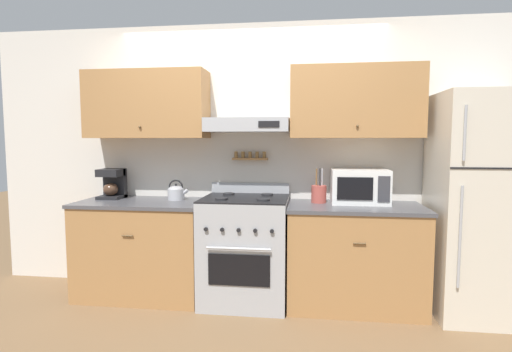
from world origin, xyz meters
TOP-DOWN VIEW (x-y plane):
  - ground_plane at (0.00, 0.00)m, footprint 16.00×16.00m
  - wall_back at (-0.00, 0.63)m, footprint 5.20×0.46m
  - counter_left at (-0.97, 0.34)m, footprint 1.17×0.67m
  - counter_right at (0.96, 0.34)m, footprint 1.16×0.67m
  - stove_range at (0.00, 0.32)m, footprint 0.75×0.71m
  - refrigerator at (1.95, 0.30)m, footprint 0.72×0.73m
  - tea_kettle at (-0.68, 0.45)m, footprint 0.20×0.16m
  - coffee_maker at (-1.32, 0.48)m, footprint 0.21×0.23m
  - microwave at (1.01, 0.47)m, footprint 0.50×0.36m
  - utensil_crock at (0.65, 0.45)m, footprint 0.13×0.13m

SIDE VIEW (x-z plane):
  - ground_plane at x=0.00m, z-range 0.00..0.00m
  - counter_left at x=-0.97m, z-range 0.00..0.89m
  - counter_right at x=0.96m, z-range 0.00..0.89m
  - stove_range at x=0.00m, z-range -0.05..1.00m
  - refrigerator at x=1.95m, z-range 0.00..1.83m
  - tea_kettle at x=-0.68m, z-range 0.87..1.06m
  - utensil_crock at x=0.65m, z-range 0.82..1.13m
  - coffee_maker at x=-1.32m, z-range 0.89..1.18m
  - microwave at x=1.01m, z-range 0.89..1.19m
  - wall_back at x=0.00m, z-range 0.16..2.71m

